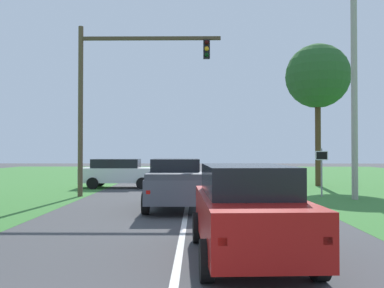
% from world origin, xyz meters
% --- Properties ---
extents(ground_plane, '(120.00, 120.00, 0.00)m').
position_xyz_m(ground_plane, '(0.00, 9.72, 0.00)').
color(ground_plane, '#424244').
extents(red_suv_near, '(2.31, 4.80, 1.90)m').
position_xyz_m(red_suv_near, '(1.42, 5.40, 1.00)').
color(red_suv_near, '#9E1411').
rests_on(red_suv_near, ground_plane).
extents(pickup_truck_lead, '(2.34, 5.10, 1.91)m').
position_xyz_m(pickup_truck_lead, '(-0.42, 12.51, 0.97)').
color(pickup_truck_lead, '#4C515B').
rests_on(pickup_truck_lead, ground_plane).
extents(traffic_light, '(6.98, 0.40, 8.33)m').
position_xyz_m(traffic_light, '(-3.61, 16.65, 5.42)').
color(traffic_light, brown).
rests_on(traffic_light, ground_plane).
extents(keep_moving_sign, '(0.60, 0.09, 2.34)m').
position_xyz_m(keep_moving_sign, '(6.43, 16.60, 1.50)').
color(keep_moving_sign, gray).
rests_on(keep_moving_sign, ground_plane).
extents(oak_tree_right, '(4.05, 4.05, 9.02)m').
position_xyz_m(oak_tree_right, '(8.09, 22.68, 6.95)').
color(oak_tree_right, '#4C351E').
rests_on(oak_tree_right, ground_plane).
extents(crossing_suv_far, '(4.66, 2.15, 1.73)m').
position_xyz_m(crossing_suv_far, '(-4.28, 21.33, 0.92)').
color(crossing_suv_far, silver).
rests_on(crossing_suv_far, ground_plane).
extents(utility_pole_right, '(0.28, 0.28, 9.53)m').
position_xyz_m(utility_pole_right, '(7.61, 15.53, 4.76)').
color(utility_pole_right, '#9E998E').
rests_on(utility_pole_right, ground_plane).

